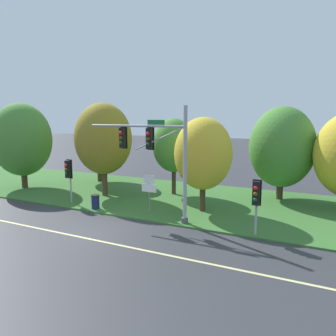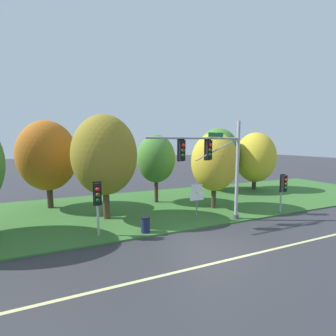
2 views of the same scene
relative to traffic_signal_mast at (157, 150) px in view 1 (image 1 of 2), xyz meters
name	(u,v)px [view 1 (image 1 of 2)]	position (x,y,z in m)	size (l,w,h in m)	color
ground_plane	(97,230)	(-2.11, -3.02, -4.20)	(160.00, 160.00, 0.00)	#333338
lane_stripe	(82,237)	(-2.11, -4.22, -4.20)	(36.00, 0.16, 0.01)	beige
grass_verge	(165,197)	(-2.11, 5.23, -4.15)	(48.00, 11.50, 0.10)	#386B2D
traffic_signal_mast	(157,150)	(0.00, 0.00, 0.00)	(6.63, 0.49, 6.64)	#9EA0A5
pedestrian_signal_near_kerb	(68,172)	(-7.24, 0.44, -1.86)	(0.46, 0.55, 3.09)	#9EA0A5
pedestrian_signal_further_along	(256,196)	(5.83, -0.29, -2.02)	(0.46, 0.55, 2.90)	#9EA0A5
route_sign_post	(149,188)	(-0.91, 0.66, -2.45)	(1.03, 0.08, 2.50)	slate
tree_nearest_road	(22,140)	(-14.38, 2.66, 0.01)	(4.91, 4.91, 7.19)	#423021
tree_left_of_mast	(99,137)	(-10.33, 7.79, 0.09)	(4.40, 4.40, 6.95)	#423021
tree_behind_signpost	(103,139)	(-6.45, 3.44, 0.27)	(4.33, 4.33, 7.09)	#4C3823
tree_mid_verge	(174,146)	(-1.84, 6.22, -0.27)	(3.33, 3.33, 5.93)	#423021
tree_tall_centre	(203,154)	(1.83, 2.79, -0.39)	(3.68, 3.68, 6.02)	#423021
tree_right_far	(282,147)	(5.87, 8.25, -0.25)	(4.69, 4.69, 6.79)	#423021
trash_bin	(95,202)	(-4.66, 0.07, -3.63)	(0.56, 0.56, 0.93)	#191E4C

